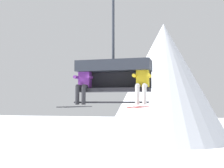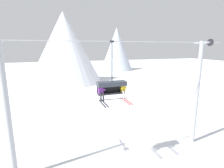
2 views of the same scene
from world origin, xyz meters
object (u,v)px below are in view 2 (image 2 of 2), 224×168
at_px(lift_tower_far, 197,92).
at_px(skier_yellow, 124,90).
at_px(lift_tower_near, 7,111).
at_px(skier_purple, 101,92).
at_px(chairlift_chair, 112,85).

relative_size(lift_tower_far, skier_yellow, 5.48).
distance_m(lift_tower_near, skier_purple, 5.94).
xyz_separation_m(lift_tower_near, skier_purple, (5.79, -0.93, 0.97)).
height_order(lift_tower_near, lift_tower_far, same).
bearing_deg(lift_tower_near, chairlift_chair, -6.17).
distance_m(lift_tower_far, skier_purple, 9.08).
height_order(chairlift_chair, skier_purple, chairlift_chair).
relative_size(lift_tower_near, skier_purple, 5.48).
height_order(lift_tower_far, skier_purple, lift_tower_far).
xyz_separation_m(chairlift_chair, skier_yellow, (0.80, -0.22, -0.33)).
bearing_deg(skier_yellow, lift_tower_near, 172.81).
xyz_separation_m(lift_tower_near, lift_tower_far, (14.77, 0.00, 0.00)).
bearing_deg(chairlift_chair, skier_yellow, -15.43).
distance_m(lift_tower_near, chairlift_chair, 6.75).
xyz_separation_m(lift_tower_far, skier_yellow, (-7.38, -0.93, 0.97)).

